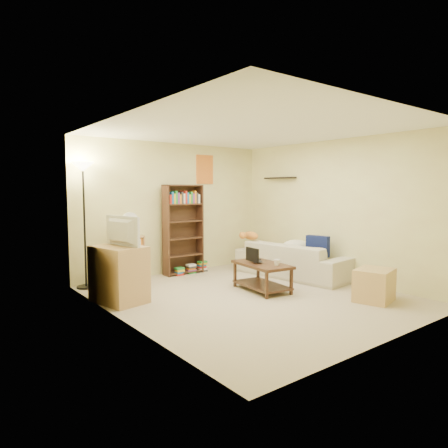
# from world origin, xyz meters

# --- Properties ---
(room) EXTENTS (4.50, 4.54, 2.52)m
(room) POSITION_xyz_m (0.00, 0.01, 1.62)
(room) COLOR #C3AE92
(room) RESTS_ON ground
(sofa) EXTENTS (2.37, 1.37, 0.63)m
(sofa) POSITION_xyz_m (1.55, 0.58, 0.32)
(sofa) COLOR beige
(sofa) RESTS_ON ground
(navy_pillow) EXTENTS (0.21, 0.43, 0.37)m
(navy_pillow) POSITION_xyz_m (1.71, 0.13, 0.61)
(navy_pillow) COLOR #121B4E
(navy_pillow) RESTS_ON sofa
(cream_blanket) EXTENTS (0.58, 0.42, 0.25)m
(cream_blanket) POSITION_xyz_m (1.70, 0.65, 0.54)
(cream_blanket) COLOR white
(cream_blanket) RESTS_ON sofa
(tabby_cat) EXTENTS (0.50, 0.22, 0.17)m
(tabby_cat) POSITION_xyz_m (1.17, 1.37, 0.72)
(tabby_cat) COLOR orange
(tabby_cat) RESTS_ON sofa
(coffee_table) EXTENTS (0.67, 1.06, 0.44)m
(coffee_table) POSITION_xyz_m (0.38, 0.16, 0.29)
(coffee_table) COLOR #3E2818
(coffee_table) RESTS_ON ground
(laptop) EXTENTS (0.55, 0.54, 0.03)m
(laptop) POSITION_xyz_m (0.42, 0.26, 0.46)
(laptop) COLOR black
(laptop) RESTS_ON coffee_table
(laptop_screen) EXTENTS (0.05, 0.33, 0.22)m
(laptop_screen) POSITION_xyz_m (0.27, 0.28, 0.58)
(laptop_screen) COLOR white
(laptop_screen) RESTS_ON laptop
(mug) EXTENTS (0.14, 0.14, 0.09)m
(mug) POSITION_xyz_m (0.43, -0.12, 0.49)
(mug) COLOR white
(mug) RESTS_ON coffee_table
(tv_remote) EXTENTS (0.09, 0.18, 0.02)m
(tv_remote) POSITION_xyz_m (0.53, 0.47, 0.45)
(tv_remote) COLOR black
(tv_remote) RESTS_ON coffee_table
(tv_stand) EXTENTS (0.69, 0.86, 0.81)m
(tv_stand) POSITION_xyz_m (-1.70, 0.92, 0.41)
(tv_stand) COLOR tan
(tv_stand) RESTS_ON ground
(television) EXTENTS (0.78, 0.41, 0.43)m
(television) POSITION_xyz_m (-1.70, 0.92, 1.03)
(television) COLOR black
(television) RESTS_ON tv_stand
(tall_bookshelf) EXTENTS (0.77, 0.27, 1.71)m
(tall_bookshelf) POSITION_xyz_m (0.05, 2.01, 0.90)
(tall_bookshelf) COLOR #422519
(tall_bookshelf) RESTS_ON ground
(short_bookshelf) EXTENTS (0.68, 0.46, 0.81)m
(short_bookshelf) POSITION_xyz_m (-1.14, 1.90, 0.40)
(short_bookshelf) COLOR tan
(short_bookshelf) RESTS_ON ground
(desk_fan) EXTENTS (0.29, 0.16, 0.42)m
(desk_fan) POSITION_xyz_m (-1.10, 1.86, 1.04)
(desk_fan) COLOR white
(desk_fan) RESTS_ON short_bookshelf
(floor_lamp) EXTENTS (0.35, 0.35, 2.06)m
(floor_lamp) POSITION_xyz_m (-1.80, 2.05, 1.64)
(floor_lamp) COLOR black
(floor_lamp) RESTS_ON ground
(side_table) EXTENTS (0.58, 0.58, 0.50)m
(side_table) POSITION_xyz_m (1.72, 1.73, 0.25)
(side_table) COLOR tan
(side_table) RESTS_ON ground
(end_cabinet) EXTENTS (0.66, 0.60, 0.47)m
(end_cabinet) POSITION_xyz_m (1.26, -1.28, 0.23)
(end_cabinet) COLOR #D7B569
(end_cabinet) RESTS_ON ground
(book_stacks) EXTENTS (0.72, 0.16, 0.21)m
(book_stacks) POSITION_xyz_m (0.22, 1.95, 0.09)
(book_stacks) COLOR red
(book_stacks) RESTS_ON ground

